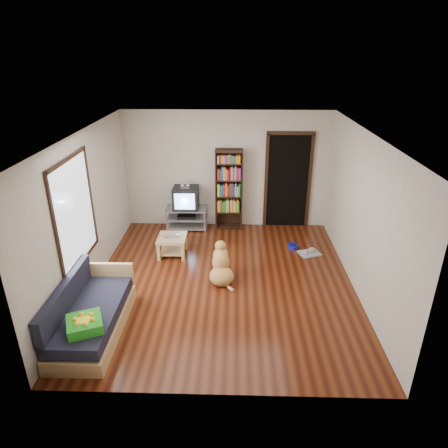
{
  "coord_description": "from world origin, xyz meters",
  "views": [
    {
      "loc": [
        0.19,
        -6.01,
        3.79
      ],
      "look_at": [
        -0.0,
        0.49,
        0.9
      ],
      "focal_mm": 32.0,
      "sensor_mm": 36.0,
      "label": 1
    }
  ],
  "objects_px": {
    "green_cushion": "(85,324)",
    "coffee_table": "(172,242)",
    "tv_stand": "(187,217)",
    "sofa": "(90,316)",
    "dog": "(221,267)",
    "laptop": "(172,237)",
    "bookshelf": "(229,186)",
    "crt_tv": "(186,197)",
    "dog_bowl": "(293,246)",
    "grey_rag": "(309,253)"
  },
  "relations": [
    {
      "from": "tv_stand",
      "to": "crt_tv",
      "type": "bearing_deg",
      "value": 90.0
    },
    {
      "from": "tv_stand",
      "to": "coffee_table",
      "type": "height_order",
      "value": "tv_stand"
    },
    {
      "from": "laptop",
      "to": "dog_bowl",
      "type": "distance_m",
      "value": 2.48
    },
    {
      "from": "grey_rag",
      "to": "dog",
      "type": "xyz_separation_m",
      "value": [
        -1.73,
        -0.99,
        0.24
      ]
    },
    {
      "from": "dog_bowl",
      "to": "dog",
      "type": "bearing_deg",
      "value": -139.08
    },
    {
      "from": "tv_stand",
      "to": "bookshelf",
      "type": "distance_m",
      "value": 1.2
    },
    {
      "from": "sofa",
      "to": "bookshelf",
      "type": "bearing_deg",
      "value": 62.68
    },
    {
      "from": "crt_tv",
      "to": "sofa",
      "type": "xyz_separation_m",
      "value": [
        -0.97,
        -3.65,
        -0.48
      ]
    },
    {
      "from": "tv_stand",
      "to": "dog",
      "type": "xyz_separation_m",
      "value": [
        0.86,
        -2.16,
        -0.02
      ]
    },
    {
      "from": "dog_bowl",
      "to": "tv_stand",
      "type": "relative_size",
      "value": 0.24
    },
    {
      "from": "green_cushion",
      "to": "coffee_table",
      "type": "height_order",
      "value": "green_cushion"
    },
    {
      "from": "laptop",
      "to": "bookshelf",
      "type": "height_order",
      "value": "bookshelf"
    },
    {
      "from": "crt_tv",
      "to": "dog",
      "type": "xyz_separation_m",
      "value": [
        0.86,
        -2.18,
        -0.49
      ]
    },
    {
      "from": "green_cushion",
      "to": "coffee_table",
      "type": "xyz_separation_m",
      "value": [
        0.71,
        2.83,
        -0.21
      ]
    },
    {
      "from": "green_cushion",
      "to": "laptop",
      "type": "distance_m",
      "value": 2.89
    },
    {
      "from": "grey_rag",
      "to": "coffee_table",
      "type": "height_order",
      "value": "coffee_table"
    },
    {
      "from": "tv_stand",
      "to": "green_cushion",
      "type": "bearing_deg",
      "value": -101.68
    },
    {
      "from": "dog",
      "to": "sofa",
      "type": "bearing_deg",
      "value": -141.29
    },
    {
      "from": "crt_tv",
      "to": "dog",
      "type": "distance_m",
      "value": 2.4
    },
    {
      "from": "green_cushion",
      "to": "laptop",
      "type": "relative_size",
      "value": 1.37
    },
    {
      "from": "laptop",
      "to": "grey_rag",
      "type": "relative_size",
      "value": 0.79
    },
    {
      "from": "laptop",
      "to": "bookshelf",
      "type": "bearing_deg",
      "value": 37.11
    },
    {
      "from": "tv_stand",
      "to": "sofa",
      "type": "bearing_deg",
      "value": -105.02
    },
    {
      "from": "green_cushion",
      "to": "coffee_table",
      "type": "bearing_deg",
      "value": 52.44
    },
    {
      "from": "grey_rag",
      "to": "bookshelf",
      "type": "relative_size",
      "value": 0.22
    },
    {
      "from": "crt_tv",
      "to": "dog_bowl",
      "type": "bearing_deg",
      "value": -22.49
    },
    {
      "from": "dog_bowl",
      "to": "coffee_table",
      "type": "distance_m",
      "value": 2.46
    },
    {
      "from": "laptop",
      "to": "coffee_table",
      "type": "xyz_separation_m",
      "value": [
        0.0,
        0.03,
        -0.13
      ]
    },
    {
      "from": "green_cushion",
      "to": "dog",
      "type": "bearing_deg",
      "value": 25.32
    },
    {
      "from": "tv_stand",
      "to": "grey_rag",
      "type": "bearing_deg",
      "value": -24.42
    },
    {
      "from": "dog_bowl",
      "to": "tv_stand",
      "type": "height_order",
      "value": "tv_stand"
    },
    {
      "from": "green_cushion",
      "to": "tv_stand",
      "type": "bearing_deg",
      "value": 54.87
    },
    {
      "from": "grey_rag",
      "to": "bookshelf",
      "type": "xyz_separation_m",
      "value": [
        -1.64,
        1.27,
        0.99
      ]
    },
    {
      "from": "laptop",
      "to": "tv_stand",
      "type": "distance_m",
      "value": 1.32
    },
    {
      "from": "laptop",
      "to": "tv_stand",
      "type": "relative_size",
      "value": 0.35
    },
    {
      "from": "crt_tv",
      "to": "bookshelf",
      "type": "height_order",
      "value": "bookshelf"
    },
    {
      "from": "green_cushion",
      "to": "dog",
      "type": "relative_size",
      "value": 0.53
    },
    {
      "from": "green_cushion",
      "to": "bookshelf",
      "type": "distance_m",
      "value": 4.6
    },
    {
      "from": "green_cushion",
      "to": "dog",
      "type": "distance_m",
      "value": 2.6
    },
    {
      "from": "laptop",
      "to": "dog_bowl",
      "type": "relative_size",
      "value": 1.44
    },
    {
      "from": "green_cushion",
      "to": "dog_bowl",
      "type": "bearing_deg",
      "value": 22.01
    },
    {
      "from": "laptop",
      "to": "crt_tv",
      "type": "height_order",
      "value": "crt_tv"
    },
    {
      "from": "laptop",
      "to": "bookshelf",
      "type": "relative_size",
      "value": 0.18
    },
    {
      "from": "bookshelf",
      "to": "tv_stand",
      "type": "bearing_deg",
      "value": -174.37
    },
    {
      "from": "dog_bowl",
      "to": "coffee_table",
      "type": "xyz_separation_m",
      "value": [
        -2.42,
        -0.35,
        0.24
      ]
    },
    {
      "from": "crt_tv",
      "to": "dog",
      "type": "relative_size",
      "value": 0.71
    },
    {
      "from": "dog_bowl",
      "to": "coffee_table",
      "type": "height_order",
      "value": "coffee_table"
    },
    {
      "from": "dog_bowl",
      "to": "grey_rag",
      "type": "height_order",
      "value": "dog_bowl"
    },
    {
      "from": "laptop",
      "to": "crt_tv",
      "type": "bearing_deg",
      "value": 69.0
    },
    {
      "from": "dog_bowl",
      "to": "crt_tv",
      "type": "bearing_deg",
      "value": 157.51
    }
  ]
}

